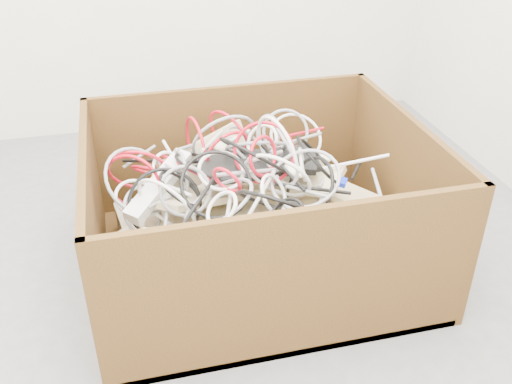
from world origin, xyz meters
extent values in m
plane|color=#575659|center=(0.00, 0.00, 0.00)|extent=(3.00, 3.00, 0.00)
cube|color=#361E0D|center=(0.24, 0.15, 0.01)|extent=(1.14, 0.95, 0.03)
cube|color=#361E0D|center=(0.24, 0.62, 0.26)|extent=(1.14, 0.02, 0.53)
cube|color=#361E0D|center=(0.24, -0.31, 0.26)|extent=(1.14, 0.03, 0.53)
cube|color=#361E0D|center=(0.80, 0.15, 0.26)|extent=(0.02, 0.90, 0.53)
cube|color=#361E0D|center=(-0.32, 0.15, 0.26)|extent=(0.03, 0.90, 0.53)
cube|color=#BFB38E|center=(0.24, 0.17, 0.08)|extent=(1.00, 0.87, 0.18)
cube|color=#BFB38E|center=(0.15, 0.11, 0.16)|extent=(0.72, 0.64, 0.20)
cube|color=beige|center=(-0.06, 0.26, 0.17)|extent=(0.41, 0.36, 0.07)
cube|color=beige|center=(0.59, 0.20, 0.23)|extent=(0.40, 0.36, 0.12)
cube|color=beige|center=(0.37, 0.01, 0.20)|extent=(0.28, 0.43, 0.04)
cube|color=beige|center=(0.02, 0.03, 0.22)|extent=(0.43, 0.21, 0.10)
cube|color=beige|center=(0.52, 0.00, 0.24)|extent=(0.26, 0.43, 0.11)
cube|color=beige|center=(0.10, 0.38, 0.35)|extent=(0.39, 0.28, 0.18)
cube|color=beige|center=(0.06, 0.19, 0.29)|extent=(0.41, 0.34, 0.18)
cube|color=beige|center=(0.38, 0.24, 0.30)|extent=(0.37, 0.39, 0.15)
cube|color=black|center=(0.26, 0.23, 0.39)|extent=(0.43, 0.26, 0.02)
cube|color=black|center=(0.26, 0.20, 0.40)|extent=(0.41, 0.15, 0.05)
ellipsoid|color=beige|center=(-0.09, 0.17, 0.33)|extent=(0.11, 0.10, 0.03)
ellipsoid|color=beige|center=(0.52, 0.30, 0.34)|extent=(0.11, 0.10, 0.03)
ellipsoid|color=beige|center=(0.20, -0.18, 0.29)|extent=(0.10, 0.07, 0.03)
ellipsoid|color=beige|center=(0.35, 0.07, 0.43)|extent=(0.09, 0.11, 0.03)
ellipsoid|color=beige|center=(0.15, 0.36, 0.41)|extent=(0.09, 0.11, 0.03)
ellipsoid|color=black|center=(0.41, -0.11, 0.27)|extent=(0.11, 0.09, 0.03)
cube|color=silver|center=(-0.09, 0.18, 0.37)|extent=(0.26, 0.29, 0.13)
cube|color=silver|center=(-0.04, -0.13, 0.33)|extent=(0.28, 0.14, 0.09)
cube|color=#0D21C3|center=(0.53, 0.10, 0.34)|extent=(0.06, 0.06, 0.03)
torus|color=silver|center=(0.25, -0.02, 0.41)|extent=(0.12, 0.17, 0.16)
torus|color=black|center=(0.45, 0.13, 0.42)|extent=(0.20, 0.28, 0.22)
torus|color=gray|center=(0.36, -0.01, 0.44)|extent=(0.29, 0.28, 0.16)
torus|color=#B70D1D|center=(0.16, 0.27, 0.43)|extent=(0.21, 0.12, 0.22)
torus|color=gray|center=(0.26, 0.25, 0.44)|extent=(0.31, 0.26, 0.18)
torus|color=gray|center=(0.34, 0.38, 0.42)|extent=(0.09, 0.16, 0.17)
torus|color=silver|center=(-0.05, 0.27, 0.37)|extent=(0.18, 0.13, 0.19)
torus|color=black|center=(0.28, -0.10, 0.36)|extent=(0.15, 0.09, 0.14)
torus|color=#B70D1D|center=(-0.18, 0.20, 0.38)|extent=(0.25, 0.14, 0.28)
torus|color=silver|center=(0.47, 0.43, 0.37)|extent=(0.29, 0.23, 0.19)
torus|color=silver|center=(0.28, 0.04, 0.43)|extent=(0.27, 0.20, 0.29)
torus|color=silver|center=(-0.18, 0.15, 0.36)|extent=(0.19, 0.16, 0.12)
torus|color=black|center=(0.24, -0.08, 0.41)|extent=(0.25, 0.25, 0.24)
torus|color=black|center=(0.37, 0.00, 0.39)|extent=(0.18, 0.30, 0.26)
torus|color=gray|center=(-0.16, 0.14, 0.31)|extent=(0.18, 0.16, 0.22)
torus|color=gray|center=(-0.16, 0.20, 0.39)|extent=(0.29, 0.31, 0.22)
torus|color=#B70D1D|center=(-0.15, 0.31, 0.37)|extent=(0.23, 0.13, 0.23)
torus|color=#B70D1D|center=(0.19, 0.39, 0.42)|extent=(0.13, 0.27, 0.29)
torus|color=gray|center=(-0.02, 0.06, 0.41)|extent=(0.24, 0.13, 0.21)
torus|color=black|center=(0.08, 0.24, 0.39)|extent=(0.31, 0.33, 0.14)
torus|color=#B70D1D|center=(0.24, 0.08, 0.49)|extent=(0.13, 0.13, 0.15)
torus|color=silver|center=(0.10, 0.09, 0.45)|extent=(0.18, 0.16, 0.10)
torus|color=black|center=(-0.08, 0.10, 0.34)|extent=(0.28, 0.14, 0.26)
torus|color=gray|center=(0.00, 0.22, 0.38)|extent=(0.02, 0.23, 0.22)
torus|color=black|center=(0.22, 0.15, 0.46)|extent=(0.27, 0.33, 0.23)
torus|color=#B70D1D|center=(0.26, 0.15, 0.46)|extent=(0.25, 0.18, 0.29)
torus|color=#B70D1D|center=(0.11, 0.01, 0.46)|extent=(0.11, 0.12, 0.15)
torus|color=silver|center=(0.29, 0.09, 0.50)|extent=(0.09, 0.33, 0.33)
torus|color=black|center=(0.26, -0.14, 0.40)|extent=(0.13, 0.17, 0.13)
torus|color=#B70D1D|center=(0.07, 0.38, 0.39)|extent=(0.06, 0.33, 0.33)
torus|color=silver|center=(0.07, -0.10, 0.43)|extent=(0.11, 0.13, 0.11)
torus|color=gray|center=(0.41, 0.39, 0.42)|extent=(0.24, 0.13, 0.21)
torus|color=black|center=(0.07, 0.01, 0.45)|extent=(0.32, 0.24, 0.23)
torus|color=gray|center=(0.17, 0.36, 0.43)|extent=(0.25, 0.17, 0.26)
torus|color=gray|center=(0.25, 0.32, 0.41)|extent=(0.17, 0.23, 0.18)
torus|color=silver|center=(0.39, 0.12, 0.42)|extent=(0.06, 0.15, 0.15)
torus|color=black|center=(-0.03, 0.10, 0.39)|extent=(0.16, 0.21, 0.14)
torus|color=#B70D1D|center=(-0.12, 0.32, 0.36)|extent=(0.13, 0.13, 0.09)
torus|color=gray|center=(0.07, -0.04, 0.41)|extent=(0.31, 0.34, 0.16)
torus|color=silver|center=(0.28, 0.23, 0.47)|extent=(0.13, 0.17, 0.14)
torus|color=silver|center=(-0.08, 0.06, 0.37)|extent=(0.22, 0.25, 0.31)
cylinder|color=silver|center=(0.12, 0.35, 0.43)|extent=(0.12, 0.20, 0.04)
cylinder|color=gray|center=(0.61, -0.04, 0.37)|extent=(0.08, 0.27, 0.04)
cylinder|color=black|center=(0.31, 0.07, 0.44)|extent=(0.10, 0.23, 0.08)
cylinder|color=gray|center=(0.47, 0.34, 0.40)|extent=(0.18, 0.12, 0.04)
cylinder|color=#B70D1D|center=(0.00, 0.22, 0.41)|extent=(0.15, 0.25, 0.02)
cylinder|color=silver|center=(0.24, 0.46, 0.38)|extent=(0.13, 0.13, 0.02)
cylinder|color=black|center=(0.11, 0.29, 0.38)|extent=(0.29, 0.03, 0.06)
cylinder|color=black|center=(0.62, 0.18, 0.34)|extent=(0.11, 0.15, 0.02)
cylinder|color=silver|center=(0.11, -0.01, 0.39)|extent=(0.08, 0.26, 0.07)
cylinder|color=black|center=(0.02, -0.01, 0.42)|extent=(0.17, 0.22, 0.07)
cylinder|color=black|center=(0.43, 0.26, 0.40)|extent=(0.03, 0.13, 0.05)
cylinder|color=gray|center=(0.05, 0.37, 0.41)|extent=(0.15, 0.17, 0.07)
cylinder|color=gray|center=(-0.10, -0.06, 0.34)|extent=(0.06, 0.27, 0.04)
cylinder|color=black|center=(0.25, 0.38, 0.38)|extent=(0.16, 0.05, 0.02)
cylinder|color=black|center=(0.53, -0.14, 0.34)|extent=(0.07, 0.18, 0.02)
cylinder|color=black|center=(0.06, 0.30, 0.38)|extent=(0.10, 0.09, 0.05)
cylinder|color=gray|center=(0.26, 0.12, 0.46)|extent=(0.15, 0.09, 0.03)
cylinder|color=gray|center=(0.35, -0.02, 0.41)|extent=(0.15, 0.16, 0.03)
cylinder|color=silver|center=(0.19, 0.38, 0.39)|extent=(0.13, 0.05, 0.06)
cylinder|color=gray|center=(0.35, -0.13, 0.37)|extent=(0.11, 0.15, 0.05)
cylinder|color=gray|center=(0.38, 0.41, 0.34)|extent=(0.28, 0.12, 0.02)
cylinder|color=black|center=(-0.10, 0.36, 0.37)|extent=(0.21, 0.21, 0.09)
cylinder|color=gray|center=(0.20, 0.06, 0.45)|extent=(0.25, 0.04, 0.04)
cylinder|color=silver|center=(0.21, -0.03, 0.42)|extent=(0.13, 0.18, 0.06)
cylinder|color=gray|center=(-0.06, 0.26, 0.40)|extent=(0.07, 0.24, 0.07)
cylinder|color=#B70D1D|center=(0.49, 0.41, 0.39)|extent=(0.21, 0.11, 0.04)
cylinder|color=gray|center=(0.36, 0.25, 0.46)|extent=(0.04, 0.19, 0.07)
cylinder|color=black|center=(0.39, 0.00, 0.39)|extent=(0.24, 0.08, 0.05)
cylinder|color=silver|center=(0.56, 0.13, 0.39)|extent=(0.27, 0.10, 0.09)
cylinder|color=gray|center=(-0.05, 0.15, 0.34)|extent=(0.17, 0.14, 0.02)
cylinder|color=silver|center=(-0.02, 0.37, 0.38)|extent=(0.05, 0.18, 0.05)
cylinder|color=gray|center=(-0.14, 0.48, 0.33)|extent=(0.14, 0.08, 0.06)
cylinder|color=silver|center=(-0.04, 0.13, 0.38)|extent=(0.09, 0.11, 0.02)
cylinder|color=silver|center=(0.31, -0.12, 0.38)|extent=(0.15, 0.16, 0.06)
camera|label=1|loc=(-0.17, -1.51, 1.35)|focal=40.50mm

